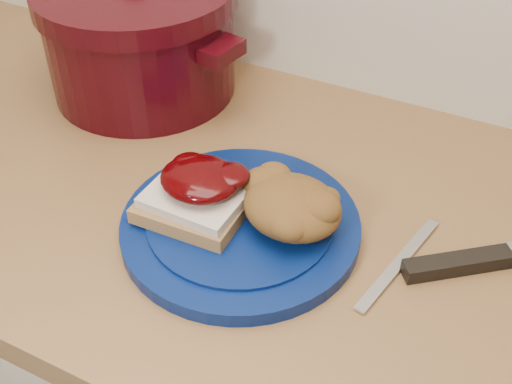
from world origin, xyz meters
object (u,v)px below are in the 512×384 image
at_px(dutch_oven, 140,38).
at_px(pepper_grinder, 134,48).
at_px(plate, 241,226).
at_px(chef_knife, 495,258).
at_px(butter_knife, 399,263).

height_order(dutch_oven, pepper_grinder, dutch_oven).
height_order(plate, pepper_grinder, pepper_grinder).
distance_m(plate, pepper_grinder, 0.37).
relative_size(chef_knife, butter_knife, 1.61).
relative_size(butter_knife, dutch_oven, 0.49).
bearing_deg(chef_knife, butter_knife, 169.52).
distance_m(chef_knife, butter_knife, 0.11).
bearing_deg(pepper_grinder, dutch_oven, -0.00).
xyz_separation_m(chef_knife, butter_knife, (-0.09, -0.05, -0.01)).
bearing_deg(pepper_grinder, chef_knife, -13.60).
height_order(chef_knife, dutch_oven, dutch_oven).
distance_m(plate, butter_knife, 0.18).
relative_size(plate, chef_knife, 1.01).
height_order(plate, dutch_oven, dutch_oven).
distance_m(chef_knife, pepper_grinder, 0.59).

